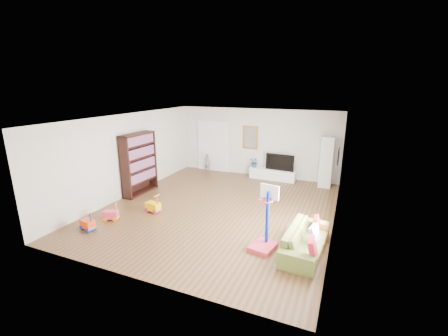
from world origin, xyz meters
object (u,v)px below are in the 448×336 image
at_px(sofa, 306,240).
at_px(media_console, 273,174).
at_px(bookshelf, 139,164).
at_px(basketball_hoop, 264,219).

bearing_deg(sofa, media_console, 25.71).
height_order(bookshelf, basketball_hoop, bookshelf).
bearing_deg(bookshelf, basketball_hoop, -20.07).
relative_size(bookshelf, basketball_hoop, 1.39).
relative_size(sofa, basketball_hoop, 1.30).
relative_size(media_console, sofa, 0.93).
height_order(bookshelf, sofa, bookshelf).
distance_m(sofa, basketball_hoop, 1.04).
xyz_separation_m(bookshelf, basketball_hoop, (4.87, -1.93, -0.29)).
xyz_separation_m(sofa, basketball_hoop, (-0.89, -0.28, 0.46)).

